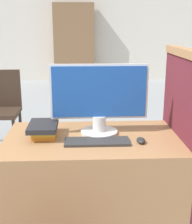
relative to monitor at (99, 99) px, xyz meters
The scene contains 9 objects.
wall_back 6.24m from the monitor, 90.47° to the left, with size 12.00×0.06×2.80m.
desk 0.61m from the monitor, 124.79° to the right, with size 1.13×0.69×0.74m.
carrel_divider 0.63m from the monitor, ahead, with size 0.07×0.72×1.30m.
monitor is the anchor object (origin of this frame).
keyboard 0.29m from the monitor, 97.43° to the right, with size 0.40×0.14×0.02m.
mouse 0.38m from the monitor, 36.14° to the right, with size 0.05×0.09×0.03m.
book_stack 0.41m from the monitor, behind, with size 0.18×0.27×0.09m.
far_chair 2.04m from the monitor, 122.78° to the left, with size 0.44×0.44×0.91m.
bookshelf_far 5.99m from the monitor, 92.78° to the left, with size 1.00×0.32×1.93m.
Camera 1 is at (-0.06, -1.55, 1.45)m, focal length 50.00 mm.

